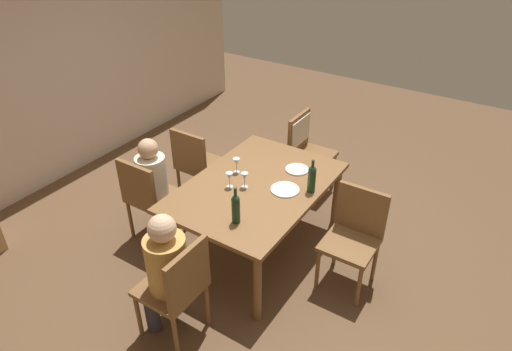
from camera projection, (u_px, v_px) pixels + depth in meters
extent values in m
plane|color=brown|center=(256.00, 246.00, 4.53)|extent=(10.00, 10.00, 0.00)
cube|color=beige|center=(49.00, 65.00, 5.08)|extent=(6.40, 0.12, 2.70)
cube|color=brown|center=(256.00, 187.00, 4.15)|extent=(1.64, 1.14, 0.04)
cylinder|color=brown|center=(257.00, 288.00, 3.59)|extent=(0.07, 0.07, 0.69)
cylinder|color=brown|center=(336.00, 197.00, 4.66)|extent=(0.07, 0.07, 0.69)
cylinder|color=brown|center=(164.00, 243.00, 4.04)|extent=(0.07, 0.07, 0.69)
cylinder|color=brown|center=(255.00, 169.00, 5.11)|extent=(0.07, 0.07, 0.69)
cylinder|color=brown|center=(138.00, 315.00, 3.51)|extent=(0.04, 0.04, 0.44)
cylinder|color=brown|center=(171.00, 285.00, 3.78)|extent=(0.04, 0.04, 0.44)
cylinder|color=brown|center=(176.00, 337.00, 3.34)|extent=(0.04, 0.04, 0.44)
cylinder|color=brown|center=(207.00, 304.00, 3.61)|extent=(0.04, 0.04, 0.44)
cube|color=brown|center=(170.00, 288.00, 3.43)|extent=(0.44, 0.44, 0.04)
cube|color=brown|center=(188.00, 275.00, 3.21)|extent=(0.44, 0.04, 0.44)
cylinder|color=brown|center=(157.00, 201.00, 4.81)|extent=(0.04, 0.04, 0.44)
cylinder|color=brown|center=(184.00, 212.00, 4.64)|extent=(0.04, 0.04, 0.44)
cylinder|color=brown|center=(130.00, 219.00, 4.54)|extent=(0.04, 0.04, 0.44)
cylinder|color=brown|center=(159.00, 232.00, 4.37)|extent=(0.04, 0.04, 0.44)
cube|color=brown|center=(155.00, 196.00, 4.46)|extent=(0.44, 0.44, 0.04)
cube|color=brown|center=(137.00, 185.00, 4.19)|extent=(0.04, 0.44, 0.44)
cylinder|color=brown|center=(359.00, 287.00, 3.76)|extent=(0.04, 0.04, 0.44)
cylinder|color=brown|center=(317.00, 270.00, 3.93)|extent=(0.04, 0.04, 0.44)
cylinder|color=brown|center=(375.00, 261.00, 4.03)|extent=(0.04, 0.04, 0.44)
cylinder|color=brown|center=(336.00, 245.00, 4.20)|extent=(0.04, 0.04, 0.44)
cube|color=brown|center=(350.00, 244.00, 3.85)|extent=(0.44, 0.44, 0.04)
cube|color=brown|center=(362.00, 210.00, 3.87)|extent=(0.04, 0.44, 0.44)
cylinder|color=brown|center=(334.00, 171.00, 5.32)|extent=(0.04, 0.04, 0.44)
cylinder|color=brown|center=(319.00, 186.00, 5.05)|extent=(0.04, 0.04, 0.44)
cylinder|color=brown|center=(305.00, 162.00, 5.49)|extent=(0.04, 0.04, 0.44)
cylinder|color=brown|center=(290.00, 176.00, 5.22)|extent=(0.04, 0.04, 0.44)
cube|color=brown|center=(313.00, 156.00, 5.14)|extent=(0.44, 0.44, 0.04)
cube|color=brown|center=(299.00, 132.00, 5.11)|extent=(0.44, 0.04, 0.44)
cube|color=beige|center=(299.00, 131.00, 5.10)|extent=(0.40, 0.07, 0.31)
cylinder|color=brown|center=(201.00, 170.00, 5.34)|extent=(0.04, 0.04, 0.44)
cylinder|color=brown|center=(227.00, 180.00, 5.16)|extent=(0.04, 0.04, 0.44)
cylinder|color=brown|center=(179.00, 185.00, 5.07)|extent=(0.04, 0.04, 0.44)
cylinder|color=brown|center=(206.00, 196.00, 4.89)|extent=(0.04, 0.04, 0.44)
cube|color=brown|center=(202.00, 164.00, 4.99)|extent=(0.44, 0.44, 0.04)
cube|color=brown|center=(188.00, 153.00, 4.72)|extent=(0.04, 0.44, 0.44)
cylinder|color=#33333D|center=(152.00, 309.00, 3.56)|extent=(0.11, 0.11, 0.46)
cylinder|color=#33333D|center=(168.00, 294.00, 3.69)|extent=(0.11, 0.11, 0.46)
cylinder|color=tan|center=(167.00, 265.00, 3.31)|extent=(0.31, 0.31, 0.47)
sphere|color=beige|center=(162.00, 228.00, 3.13)|extent=(0.21, 0.21, 0.21)
cylinder|color=#33333D|center=(160.00, 206.00, 4.72)|extent=(0.11, 0.11, 0.46)
cylinder|color=#33333D|center=(173.00, 211.00, 4.64)|extent=(0.11, 0.11, 0.46)
cylinder|color=beige|center=(152.00, 177.00, 4.34)|extent=(0.29, 0.29, 0.44)
sphere|color=tan|center=(148.00, 149.00, 4.17)|extent=(0.19, 0.19, 0.19)
cylinder|color=#19381E|center=(312.00, 181.00, 4.00)|extent=(0.07, 0.07, 0.21)
sphere|color=#19381E|center=(312.00, 170.00, 3.94)|extent=(0.07, 0.07, 0.07)
cylinder|color=#19381E|center=(313.00, 165.00, 3.91)|extent=(0.03, 0.03, 0.09)
cylinder|color=#19381E|center=(236.00, 211.00, 3.63)|extent=(0.07, 0.07, 0.21)
sphere|color=#19381E|center=(236.00, 199.00, 3.56)|extent=(0.07, 0.07, 0.07)
cylinder|color=#19381E|center=(235.00, 193.00, 3.53)|extent=(0.03, 0.03, 0.10)
cylinder|color=silver|center=(245.00, 187.00, 4.11)|extent=(0.06, 0.06, 0.00)
cylinder|color=silver|center=(245.00, 183.00, 4.09)|extent=(0.01, 0.01, 0.07)
cone|color=silver|center=(245.00, 177.00, 4.05)|extent=(0.07, 0.07, 0.07)
cylinder|color=silver|center=(230.00, 187.00, 4.11)|extent=(0.06, 0.06, 0.00)
cylinder|color=silver|center=(230.00, 183.00, 4.09)|extent=(0.01, 0.01, 0.07)
cone|color=silver|center=(229.00, 176.00, 4.06)|extent=(0.07, 0.07, 0.07)
cylinder|color=silver|center=(237.00, 172.00, 4.33)|extent=(0.06, 0.06, 0.00)
cylinder|color=silver|center=(237.00, 168.00, 4.31)|extent=(0.01, 0.01, 0.07)
cone|color=silver|center=(236.00, 162.00, 4.27)|extent=(0.07, 0.07, 0.07)
cylinder|color=white|center=(285.00, 190.00, 4.06)|extent=(0.26, 0.26, 0.01)
cylinder|color=silver|center=(297.00, 169.00, 4.36)|extent=(0.23, 0.23, 0.01)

